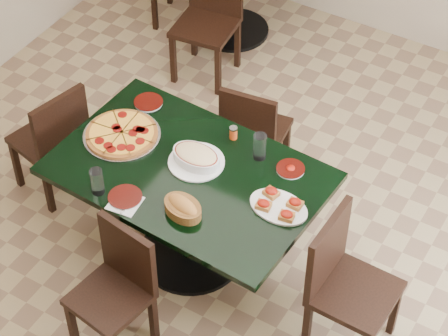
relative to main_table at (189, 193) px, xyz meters
The scene contains 18 objects.
floor 0.60m from the main_table, 26.17° to the left, with size 5.50×5.50×0.00m, color #8F7B52.
main_table is the anchor object (origin of this frame).
chair_far 0.79m from the main_table, 90.37° to the left, with size 0.43×0.43×0.82m.
chair_near 0.70m from the main_table, 92.35° to the right, with size 0.44×0.44×0.83m.
chair_right 1.04m from the main_table, ahead, with size 0.44×0.44×0.92m.
chair_left 1.05m from the main_table, behind, with size 0.49×0.49×0.87m.
back_chair_near 1.91m from the main_table, 117.70° to the left, with size 0.48×0.48×0.93m.
pepperoni_pizza 0.54m from the main_table, behind, with size 0.47×0.47×0.04m.
lasagna_casserole 0.24m from the main_table, 86.41° to the left, with size 0.33×0.33×0.09m.
bread_basket 0.39m from the main_table, 62.76° to the right, with size 0.28×0.22×0.10m.
bruschetta_platter 0.62m from the main_table, ahead, with size 0.36×0.26×0.05m.
side_plate_near 0.45m from the main_table, 117.41° to the right, with size 0.19×0.19×0.02m.
side_plate_far_r 0.62m from the main_table, 31.41° to the left, with size 0.17×0.17×0.03m.
side_plate_far_l 0.68m from the main_table, 144.71° to the left, with size 0.18×0.18×0.02m.
napkin_setting 0.46m from the main_table, 112.64° to the right, with size 0.18×0.18×0.01m.
water_glass_a 0.50m from the main_table, 46.34° to the left, with size 0.08×0.08×0.17m, color white.
water_glass_b 0.59m from the main_table, 131.09° to the right, with size 0.08×0.08×0.16m, color white.
pepper_shaker 0.44m from the main_table, 77.48° to the left, with size 0.05×0.05×0.08m.
Camera 1 is at (1.81, -3.03, 4.30)m, focal length 70.00 mm.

